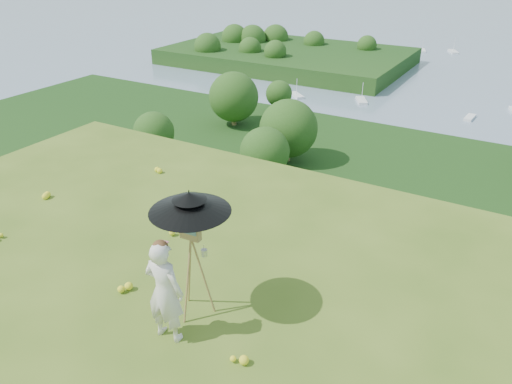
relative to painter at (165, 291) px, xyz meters
The scene contains 12 objects.
ground 1.46m from the painter, 134.14° to the right, with size 14.00×14.00×0.00m, color #48661D.
forest_slope 45.29m from the painter, 91.45° to the left, with size 140.00×56.00×22.00m, color black.
shoreline_tier 82.74m from the painter, 90.67° to the left, with size 170.00×28.00×8.00m, color #6D6657.
peninsula 174.33m from the painter, 116.21° to the left, with size 90.00×60.00×12.00m, color black, non-canonical shape.
slope_trees 37.59m from the painter, 91.45° to the left, with size 110.00×50.00×6.00m, color #1E4314, non-canonical shape.
harbor_town 80.06m from the painter, 90.67° to the left, with size 110.00×22.00×5.00m, color beige, non-canonical shape.
moored_boats 164.32m from the painter, 94.77° to the left, with size 140.00×140.00×0.70m, color white, non-canonical shape.
wildflowers 1.29m from the painter, 143.49° to the right, with size 10.00×10.50×0.12m, color yellow, non-canonical shape.
painter is the anchor object (origin of this frame).
field_easel 0.61m from the painter, 88.53° to the left, with size 0.60×0.60×1.59m, color #9E7F42, non-canonical shape.
sun_umbrella 1.09m from the painter, 89.06° to the left, with size 1.13×1.13×0.71m, color black, non-canonical shape.
painter_cap 0.74m from the painter, ahead, with size 0.21×0.25×0.10m, color #D4747F, non-canonical shape.
Camera 1 is at (4.60, -3.10, 4.97)m, focal length 35.00 mm.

